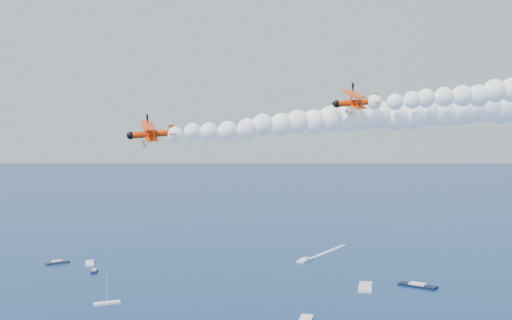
# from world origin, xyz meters

# --- Properties ---
(biplane_lead) EXTENTS (8.89, 10.10, 6.42)m
(biplane_lead) POSITION_xyz_m (13.17, 23.45, 60.46)
(biplane_lead) COLOR #F43805
(biplane_trail) EXTENTS (9.27, 10.34, 6.28)m
(biplane_trail) POSITION_xyz_m (-14.91, 14.76, 55.95)
(biplane_trail) COLOR #E83304
(smoke_trail_trail) EXTENTS (73.91, 57.02, 12.25)m
(smoke_trail_trail) POSITION_xyz_m (17.55, 29.13, 58.70)
(smoke_trail_trail) COLOR white
(spectator_boats) EXTENTS (227.18, 178.13, 0.70)m
(spectator_boats) POSITION_xyz_m (-1.46, 124.03, 0.35)
(spectator_boats) COLOR silver
(spectator_boats) RESTS_ON ground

